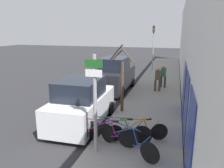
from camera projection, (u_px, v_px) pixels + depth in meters
name	position (u px, v px, depth m)	size (l,w,h in m)	color
ground_plane	(114.00, 94.00, 14.43)	(80.00, 80.00, 0.00)	#28282B
sidewalk_curb	(158.00, 85.00, 16.31)	(3.20, 32.00, 0.15)	gray
building_facade	(186.00, 43.00, 15.00)	(0.23, 32.00, 6.50)	silver
signpost	(95.00, 101.00, 6.95)	(0.57, 0.14, 3.25)	#939399
bicycle_0	(127.00, 140.00, 7.21)	(2.26, 1.26, 0.96)	black
bicycle_1	(103.00, 134.00, 7.65)	(2.53, 0.44, 0.98)	black
bicycle_2	(117.00, 131.00, 7.93)	(2.53, 0.44, 0.94)	black
bicycle_3	(137.00, 131.00, 7.95)	(2.16, 0.84, 0.88)	black
parked_car_0	(82.00, 103.00, 9.63)	(2.17, 4.30, 2.08)	silver
parked_car_1	(115.00, 76.00, 14.97)	(2.06, 4.61, 2.33)	black
pedestrian_near	(158.00, 77.00, 14.35)	(0.42, 0.36, 1.61)	#4C3D2D
pedestrian_far	(163.00, 74.00, 15.31)	(0.42, 0.35, 1.60)	#333338
street_tree	(122.00, 82.00, 10.68)	(1.51, 0.97, 3.32)	#4C3828
traffic_light	(153.00, 41.00, 21.25)	(0.20, 0.30, 4.50)	#939399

